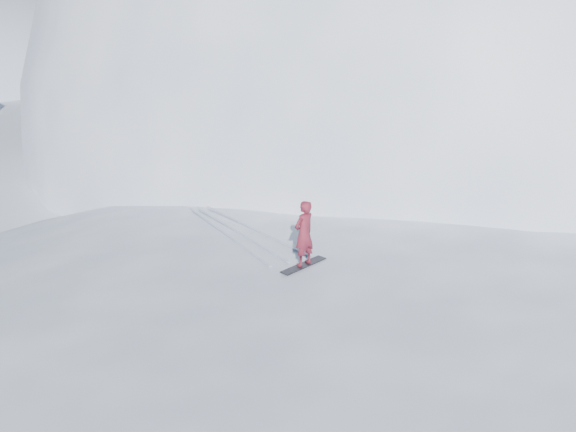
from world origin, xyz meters
The scene contains 8 objects.
ground centered at (0.00, 0.00, 0.00)m, with size 400.00×400.00×0.00m, color white.
near_ridge centered at (1.00, 3.00, 0.00)m, with size 36.00×28.00×4.80m, color white.
summit_peak centered at (22.00, 26.00, 0.00)m, with size 60.00×56.00×56.00m, color white.
peak_shoulder centered at (10.00, 20.00, 0.00)m, with size 28.00×24.00×18.00m, color white.
wind_bumps centered at (-0.56, 2.12, 0.00)m, with size 16.00×14.40×1.00m.
snowboard centered at (-1.09, 2.34, 2.41)m, with size 1.56×0.29×0.03m, color black.
snowboarder centered at (-1.09, 2.34, 3.32)m, with size 0.65×0.43×1.78m, color maroon.
board_tracks centered at (-1.75, 5.62, 2.42)m, with size 1.92×5.98×0.04m.
Camera 1 is at (-7.31, -10.06, 8.38)m, focal length 35.00 mm.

